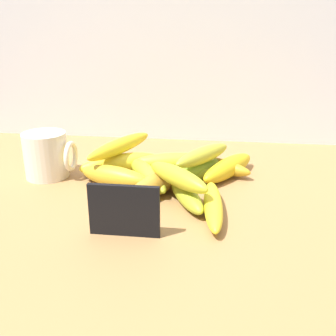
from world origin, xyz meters
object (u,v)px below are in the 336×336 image
Objects in this scene: banana_2 at (157,184)px; banana_8 at (114,177)px; banana_1 at (213,205)px; banana_9 at (121,163)px; banana_4 at (174,162)px; banana_12 at (203,155)px; banana_3 at (147,174)px; banana_6 at (186,194)px; chalkboard_sign at (124,212)px; coffee_mug at (47,155)px; banana_7 at (209,164)px; banana_11 at (120,146)px; banana_5 at (196,171)px; banana_13 at (178,177)px; banana_10 at (178,175)px; banana_0 at (228,168)px.

banana_2 and banana_8 have the same top height.
banana_2 reaches higher than banana_1.
banana_9 is at bearing 132.40° from banana_2.
banana_12 is at bearing -38.23° from banana_4.
banana_3 is 1.23× the size of banana_6.
banana_8 is 0.94× the size of banana_12.
banana_6 is 0.95× the size of banana_12.
chalkboard_sign is 15.20cm from banana_6.
banana_7 is at bearing 11.51° from coffee_mug.
coffee_mug is 21.58cm from banana_3.
banana_5 is at bearing -10.00° from banana_11.
coffee_mug is 27.05cm from banana_4.
banana_2 is 1.16× the size of banana_12.
banana_6 is at bearing -95.58° from banana_5.
coffee_mug is 30.23cm from banana_13.
banana_4 reaches higher than banana_10.
banana_0 reaches higher than banana_10.
banana_6 is at bearing 15.76° from banana_13.
banana_3 is 8.37cm from banana_9.
banana_6 is (30.07, -9.40, -3.01)cm from coffee_mug.
banana_1 and banana_10 have the same top height.
banana_8 is at bearing -136.77° from banana_4.
banana_11 is at bearing 139.41° from banana_3.
banana_4 is at bearing 141.77° from banana_12.
banana_6 is at bearing -27.53° from banana_2.
chalkboard_sign is at bearing -121.47° from banana_0.
banana_4 is 1.27× the size of banana_6.
banana_0 is at bearing 80.98° from banana_1.
chalkboard_sign is 16.25cm from banana_1.
banana_8 and banana_9 have the same top height.
banana_10 is 14.49cm from banana_11.
banana_1 is 1.17× the size of banana_12.
chalkboard_sign reaches higher than banana_5.
coffee_mug is 0.67× the size of banana_13.
coffee_mug is 25.19cm from banana_2.
chalkboard_sign is at bearing -111.79° from banana_5.
banana_5 is at bearing 25.24° from banana_10.
banana_8 is at bearing 158.45° from banana_6.
chalkboard_sign reaches higher than banana_13.
banana_12 reaches higher than banana_10.
chalkboard_sign is 31.25cm from banana_7.
banana_9 is 0.88× the size of banana_11.
banana_3 is (-0.29, 20.96, -2.00)cm from chalkboard_sign.
banana_13 is (-2.60, -11.78, 3.25)cm from banana_5.
chalkboard_sign is at bearing -75.20° from banana_11.
banana_7 is 8.96cm from banana_10.
banana_11 is (-0.09, 0.78, 3.75)cm from banana_9.
banana_1 is 12.69cm from banana_2.
banana_10 is (5.99, 22.17, -2.24)cm from chalkboard_sign.
banana_0 is 0.99× the size of banana_10.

